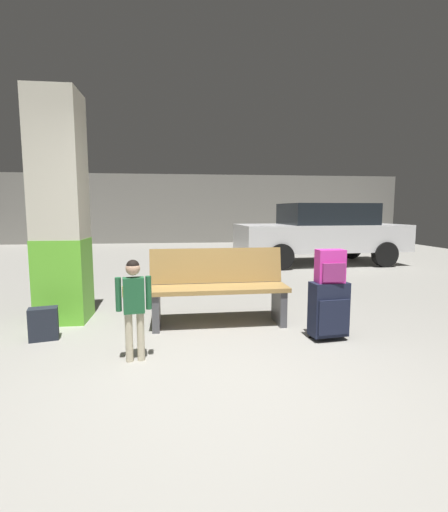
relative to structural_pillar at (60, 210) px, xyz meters
The scene contains 9 objects.
ground_plane 3.01m from the structural_pillar, 48.90° to the left, with size 18.00×18.00×0.10m, color gray.
garage_back_wall 11.01m from the structural_pillar, 80.84° to the left, with size 18.00×0.12×2.80m, color slate.
structural_pillar is the anchor object (origin of this frame).
bench 2.09m from the structural_pillar, 11.48° to the right, with size 1.61×0.56×0.89m.
suitcase 3.28m from the structural_pillar, 19.64° to the right, with size 0.40×0.27×0.60m.
backpack_bright 3.17m from the structural_pillar, 19.65° to the right, with size 0.28×0.19×0.34m.
child 1.87m from the structural_pillar, 54.10° to the right, with size 0.31×0.18×0.91m.
backpack_dark_floor 1.37m from the structural_pillar, 90.86° to the right, with size 0.31×0.25×0.34m.
parked_car_near 6.59m from the structural_pillar, 41.27° to the left, with size 4.20×2.00×1.51m.
Camera 1 is at (-0.34, -2.66, 1.34)m, focal length 26.08 mm.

